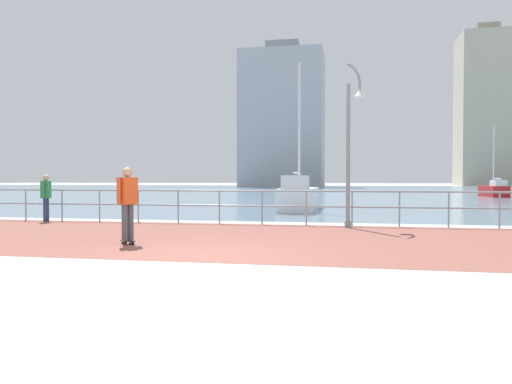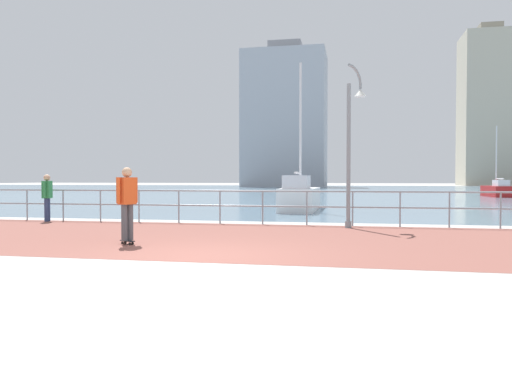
% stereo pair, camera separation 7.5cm
% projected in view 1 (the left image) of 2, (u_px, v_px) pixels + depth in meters
% --- Properties ---
extents(ground, '(220.00, 220.00, 0.00)m').
position_uv_depth(ground, '(322.00, 193.00, 48.41)').
color(ground, '#ADAAA5').
extents(brick_paving, '(28.00, 7.21, 0.01)m').
position_uv_depth(brick_paving, '(236.00, 238.00, 12.04)').
color(brick_paving, brown).
rests_on(brick_paving, ground).
extents(harbor_water, '(180.00, 88.00, 0.00)m').
position_uv_depth(harbor_water, '(328.00, 191.00, 59.74)').
color(harbor_water, slate).
rests_on(harbor_water, ground).
extents(waterfront_railing, '(25.25, 0.06, 1.09)m').
position_uv_depth(waterfront_railing, '(262.00, 201.00, 15.56)').
color(waterfront_railing, '#8C99A3').
rests_on(waterfront_railing, ground).
extents(lamppost, '(0.61, 0.71, 4.82)m').
position_uv_depth(lamppost, '(352.00, 138.00, 14.53)').
color(lamppost, gray).
rests_on(lamppost, ground).
extents(skateboarder, '(0.41, 0.53, 1.70)m').
position_uv_depth(skateboarder, '(127.00, 198.00, 10.79)').
color(skateboarder, black).
rests_on(skateboarder, ground).
extents(bystander, '(0.31, 0.56, 1.60)m').
position_uv_depth(bystander, '(46.00, 194.00, 16.61)').
color(bystander, navy).
rests_on(bystander, ground).
extents(sailboat_white, '(1.49, 4.78, 6.71)m').
position_uv_depth(sailboat_white, '(299.00, 197.00, 22.26)').
color(sailboat_white, white).
rests_on(sailboat_white, ground).
extents(sailboat_gray, '(1.41, 4.10, 5.69)m').
position_uv_depth(sailboat_gray, '(494.00, 190.00, 39.38)').
color(sailboat_gray, '#B21E1E').
rests_on(sailboat_gray, ground).
extents(tower_steel, '(14.50, 10.99, 25.84)m').
position_uv_depth(tower_steel, '(283.00, 120.00, 88.48)').
color(tower_steel, '#A3A8B2').
rests_on(tower_steel, ground).
extents(tower_slate, '(10.98, 10.37, 33.62)m').
position_uv_depth(tower_slate, '(486.00, 110.00, 103.20)').
color(tower_slate, '#B2AD99').
rests_on(tower_slate, ground).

